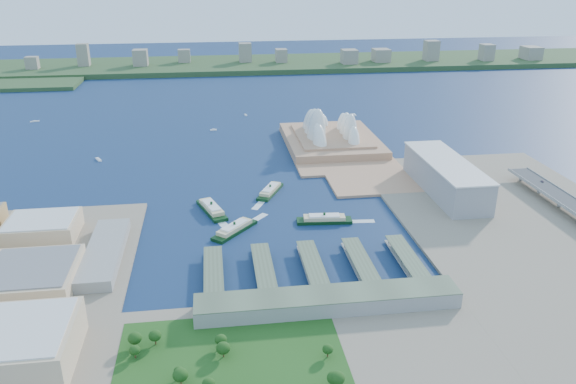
{
  "coord_description": "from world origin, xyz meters",
  "views": [
    {
      "loc": [
        -63.94,
        -487.67,
        243.64
      ],
      "look_at": [
        11.91,
        64.37,
        18.0
      ],
      "focal_mm": 35.0,
      "sensor_mm": 36.0,
      "label": 1
    }
  ],
  "objects": [
    {
      "name": "boat_c",
      "position": [
        181.61,
        446.99,
        1.42
      ],
      "size": [
        4.41,
        12.85,
        2.85
      ],
      "primitive_type": null,
      "rotation": [
        0.0,
        0.0,
        3.2
      ],
      "color": "white",
      "rests_on": "ground"
    },
    {
      "name": "ferry_d",
      "position": [
        43.44,
        22.01,
        5.31
      ],
      "size": [
        57.14,
        18.96,
        10.62
      ],
      "primitive_type": null,
      "rotation": [
        0.0,
        0.0,
        1.49
      ],
      "color": "black",
      "rests_on": "ground"
    },
    {
      "name": "ferry_b",
      "position": [
        -2.73,
        108.03,
        5.12
      ],
      "size": [
        36.33,
        54.61,
        10.23
      ],
      "primitive_type": null,
      "rotation": [
        0.0,
        0.0,
        -0.46
      ],
      "color": "black",
      "rests_on": "ground"
    },
    {
      "name": "opera_house",
      "position": [
        105.0,
        280.0,
        32.0
      ],
      "size": [
        134.0,
        180.0,
        58.0
      ],
      "primitive_type": null,
      "color": "white",
      "rests_on": "peninsula"
    },
    {
      "name": "far_skyline",
      "position": [
        0.0,
        960.0,
        39.5
      ],
      "size": [
        1900.0,
        140.0,
        55.0
      ],
      "primitive_type": null,
      "color": "gray",
      "rests_on": "far_shore"
    },
    {
      "name": "ferry_c",
      "position": [
        -48.3,
        11.78,
        5.33
      ],
      "size": [
        47.92,
        51.94,
        10.67
      ],
      "primitive_type": null,
      "rotation": [
        0.0,
        0.0,
        2.42
      ],
      "color": "black",
      "rests_on": "ground"
    },
    {
      "name": "east_land",
      "position": [
        240.0,
        -50.0,
        1.5
      ],
      "size": [
        240.0,
        500.0,
        3.0
      ],
      "primitive_type": "cube",
      "color": "gray",
      "rests_on": "ground"
    },
    {
      "name": "boat_a",
      "position": [
        -219.29,
        255.88,
        1.48
      ],
      "size": [
        10.51,
        15.37,
        2.96
      ],
      "primitive_type": null,
      "rotation": [
        0.0,
        0.0,
        0.48
      ],
      "color": "white",
      "rests_on": "ground"
    },
    {
      "name": "south_land",
      "position": [
        0.0,
        -210.0,
        1.5
      ],
      "size": [
        720.0,
        180.0,
        3.0
      ],
      "primitive_type": "cube",
      "color": "gray",
      "rests_on": "ground"
    },
    {
      "name": "toaster_building",
      "position": [
        195.0,
        80.0,
        20.5
      ],
      "size": [
        45.0,
        155.0,
        35.0
      ],
      "primitive_type": "cube",
      "color": "gray",
      "rests_on": "east_land"
    },
    {
      "name": "ground",
      "position": [
        0.0,
        0.0,
        0.0
      ],
      "size": [
        3000.0,
        3000.0,
        0.0
      ],
      "primitive_type": "plane",
      "color": "#0E1D41",
      "rests_on": "ground"
    },
    {
      "name": "ferry_wharves",
      "position": [
        14.0,
        -75.0,
        4.65
      ],
      "size": [
        184.0,
        90.0,
        9.3
      ],
      "primitive_type": null,
      "color": "#4D5C45",
      "rests_on": "ground"
    },
    {
      "name": "ferry_a",
      "position": [
        -70.18,
        63.98,
        5.66
      ],
      "size": [
        33.66,
        61.6,
        11.32
      ],
      "primitive_type": null,
      "rotation": [
        0.0,
        0.0,
        0.33
      ],
      "color": "black",
      "rests_on": "ground"
    },
    {
      "name": "far_shore",
      "position": [
        0.0,
        980.0,
        6.0
      ],
      "size": [
        2200.0,
        260.0,
        12.0
      ],
      "primitive_type": "cube",
      "color": "#2D4926",
      "rests_on": "ground"
    },
    {
      "name": "boat_b",
      "position": [
        -64.11,
        382.41,
        1.35
      ],
      "size": [
        10.31,
        4.47,
        2.7
      ],
      "primitive_type": null,
      "rotation": [
        0.0,
        0.0,
        1.67
      ],
      "color": "white",
      "rests_on": "ground"
    },
    {
      "name": "boat_e",
      "position": [
        -6.94,
        471.94,
        1.31
      ],
      "size": [
        5.18,
        11.13,
        2.63
      ],
      "primitive_type": null,
      "rotation": [
        0.0,
        0.0,
        0.17
      ],
      "color": "white",
      "rests_on": "ground"
    },
    {
      "name": "boat_d",
      "position": [
        -360.32,
        476.56,
        1.23
      ],
      "size": [
        14.91,
        6.23,
        2.46
      ],
      "primitive_type": null,
      "rotation": [
        0.0,
        0.0,
        1.79
      ],
      "color": "white",
      "rests_on": "ground"
    },
    {
      "name": "terminal_building",
      "position": [
        15.0,
        -135.0,
        9.0
      ],
      "size": [
        200.0,
        28.0,
        12.0
      ],
      "primitive_type": "cube",
      "color": "gray",
      "rests_on": "south_land"
    },
    {
      "name": "peninsula",
      "position": [
        107.5,
        260.0,
        1.5
      ],
      "size": [
        135.0,
        220.0,
        3.0
      ],
      "primitive_type": "cube",
      "color": "tan",
      "rests_on": "ground"
    },
    {
      "name": "car_c",
      "position": [
        304.0,
        63.3,
        15.54
      ],
      "size": [
        1.94,
        4.76,
        1.38
      ],
      "primitive_type": "imported",
      "rotation": [
        0.0,
        0.0,
        3.14
      ],
      "color": "slate",
      "rests_on": "expressway"
    },
    {
      "name": "park",
      "position": [
        -60.0,
        -190.0,
        11.0
      ],
      "size": [
        150.0,
        110.0,
        16.0
      ],
      "primitive_type": null,
      "color": "#194714",
      "rests_on": "south_land"
    }
  ]
}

